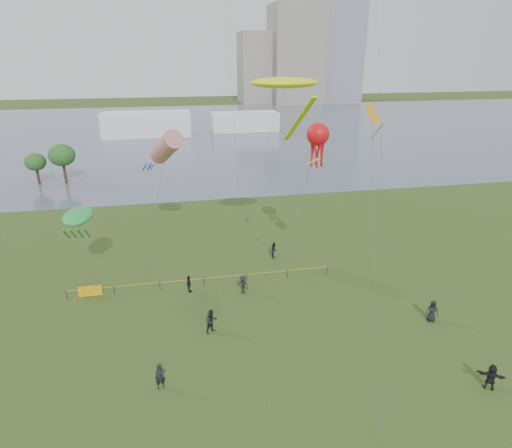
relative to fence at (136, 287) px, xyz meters
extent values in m
plane|color=#243711|center=(9.97, -15.41, -0.55)|extent=(400.00, 400.00, 0.00)
cube|color=#515B6F|center=(9.97, 84.59, -0.53)|extent=(400.00, 120.00, 0.08)
cube|color=gray|center=(55.97, 146.59, 18.45)|extent=(20.00, 20.00, 38.00)
cube|color=gray|center=(41.97, 152.59, 13.45)|extent=(16.00, 18.00, 28.00)
cube|color=white|center=(-2.03, 79.59, 2.45)|extent=(22.00, 8.00, 6.00)
cube|color=white|center=(23.97, 82.59, 1.95)|extent=(18.00, 7.00, 5.00)
cylinder|color=#372119|center=(-13.50, 37.74, 0.90)|extent=(0.44, 0.44, 2.91)
ellipsoid|color=#2B5C24|center=(-13.50, 37.74, 4.17)|extent=(4.14, 4.14, 3.50)
cylinder|color=#372119|center=(-17.71, 37.96, 0.60)|extent=(0.44, 0.44, 2.32)
ellipsoid|color=#2B5C24|center=(-17.71, 37.96, 3.21)|extent=(3.30, 3.30, 2.78)
cylinder|color=black|center=(-5.88, 0.00, -0.13)|extent=(0.07, 0.07, 0.85)
cylinder|color=black|center=(-1.88, 0.00, -0.13)|extent=(0.07, 0.07, 0.85)
cylinder|color=black|center=(2.12, 0.00, -0.13)|extent=(0.07, 0.07, 0.85)
cylinder|color=black|center=(6.12, 0.00, -0.13)|extent=(0.07, 0.07, 0.85)
cylinder|color=black|center=(10.12, 0.00, -0.13)|extent=(0.07, 0.07, 0.85)
cylinder|color=black|center=(14.12, 0.00, -0.13)|extent=(0.07, 0.07, 0.85)
cylinder|color=black|center=(18.12, 0.00, -0.13)|extent=(0.07, 0.07, 0.85)
cylinder|color=gold|center=(6.12, 0.00, 0.19)|extent=(24.00, 0.03, 0.03)
cube|color=#E5A60C|center=(-3.88, 0.00, 0.00)|extent=(2.00, 0.04, 1.00)
imported|color=black|center=(6.17, -7.21, 0.42)|extent=(1.18, 1.10, 1.95)
imported|color=black|center=(9.44, -2.01, 0.33)|extent=(1.26, 1.27, 1.76)
imported|color=black|center=(4.73, -0.87, 0.25)|extent=(0.46, 0.97, 1.61)
imported|color=black|center=(23.60, -9.10, 0.36)|extent=(1.07, 0.94, 1.84)
imported|color=black|center=(23.04, -16.60, 0.35)|extent=(1.71, 1.36, 1.82)
imported|color=black|center=(2.36, -12.52, 0.35)|extent=(0.73, 0.56, 1.80)
imported|color=black|center=(13.85, 4.56, 0.29)|extent=(0.80, 0.94, 1.68)
cylinder|color=#3F3F42|center=(9.94, -2.21, 8.37)|extent=(6.85, 4.15, 17.87)
ellipsoid|color=#E2EE0C|center=(13.35, -0.15, 17.30)|extent=(5.60, 3.50, 0.88)
cube|color=#E2EE0C|center=(13.35, -4.35, 14.90)|extent=(0.36, 6.98, 4.09)
cube|color=#E2EE0C|center=(13.35, -8.15, 12.80)|extent=(0.95, 0.95, 0.42)
cylinder|color=#3F3F42|center=(1.92, 3.80, 5.17)|extent=(3.20, 7.80, 11.47)
cylinder|color=red|center=(3.51, 7.68, 10.90)|extent=(3.80, 5.22, 3.92)
cylinder|color=blue|center=(2.11, 6.48, 9.30)|extent=(0.60, 1.13, 0.88)
cylinder|color=blue|center=(1.83, 6.86, 9.30)|extent=(0.60, 1.13, 0.88)
cylinder|color=blue|center=(1.38, 6.72, 9.30)|extent=(0.60, 1.13, 0.88)
cylinder|color=blue|center=(1.38, 6.25, 9.30)|extent=(0.60, 1.13, 0.88)
cylinder|color=blue|center=(1.83, 6.10, 9.30)|extent=(0.60, 1.13, 0.88)
cylinder|color=#3F3F42|center=(-4.30, 0.54, 2.86)|extent=(0.19, 3.46, 6.85)
ellipsoid|color=green|center=(-4.38, 2.26, 6.28)|extent=(2.52, 4.53, 0.88)
cylinder|color=green|center=(-5.18, 0.66, 5.28)|extent=(0.16, 1.79, 1.54)
cylinder|color=green|center=(-4.63, 0.66, 5.28)|extent=(0.16, 1.79, 1.54)
cylinder|color=green|center=(-4.08, 0.66, 5.28)|extent=(0.16, 1.79, 1.54)
cylinder|color=green|center=(-3.53, 0.66, 5.28)|extent=(0.16, 1.79, 1.54)
cylinder|color=#3F3F42|center=(14.57, -0.78, 6.14)|extent=(4.58, 4.08, 13.40)
sphere|color=red|center=(16.84, 1.24, 12.83)|extent=(2.02, 2.02, 2.02)
cylinder|color=red|center=(17.34, 1.24, 11.23)|extent=(0.18, 0.54, 2.60)
cylinder|color=red|center=(17.09, 1.68, 11.23)|extent=(0.49, 0.36, 2.61)
cylinder|color=red|center=(16.59, 1.68, 11.23)|extent=(0.49, 0.36, 2.61)
cylinder|color=red|center=(16.34, 1.24, 11.23)|extent=(0.18, 0.54, 2.60)
cylinder|color=red|center=(16.59, 0.81, 11.23)|extent=(0.49, 0.36, 2.61)
cylinder|color=red|center=(17.09, 0.81, 11.23)|extent=(0.49, 0.36, 2.61)
cylinder|color=#3F3F42|center=(15.68, -13.80, 7.63)|extent=(3.11, 11.17, 16.39)
cube|color=orange|center=(17.22, -8.23, 15.82)|extent=(1.54, 1.54, 1.26)
cylinder|color=orange|center=(17.22, -9.13, 14.82)|extent=(0.08, 1.58, 1.35)
camera|label=1|loc=(4.22, -34.92, 19.54)|focal=30.00mm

